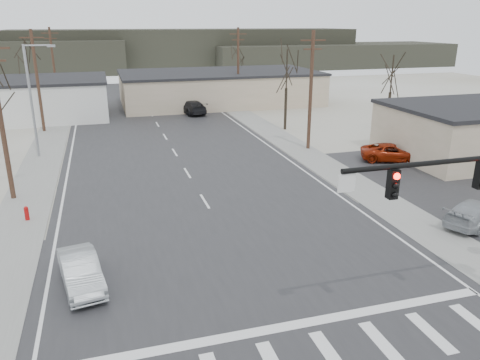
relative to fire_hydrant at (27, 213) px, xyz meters
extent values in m
plane|color=silver|center=(10.20, -8.00, -0.45)|extent=(140.00, 140.00, 0.00)
cube|color=#272729|center=(10.20, 7.00, -0.43)|extent=(18.00, 110.00, 0.05)
cube|color=#272729|center=(10.20, -8.00, -0.43)|extent=(90.00, 10.00, 0.04)
cube|color=gray|center=(-0.40, 12.00, -0.42)|extent=(3.00, 90.00, 0.06)
cube|color=gray|center=(20.80, 12.00, -0.42)|extent=(3.00, 90.00, 0.06)
cylinder|color=black|center=(15.80, -14.20, 5.75)|extent=(8.40, 0.18, 0.18)
cube|color=black|center=(13.50, -14.20, 5.15)|extent=(0.32, 0.30, 1.00)
sphere|color=#FF0C05|center=(13.50, -14.37, 5.47)|extent=(0.22, 0.22, 0.22)
cube|color=silver|center=(11.80, -14.20, 5.35)|extent=(0.60, 0.04, 0.60)
cylinder|color=#A50C0C|center=(0.00, 0.00, -0.10)|extent=(0.24, 0.24, 0.70)
sphere|color=#A50C0C|center=(0.00, 0.00, 0.30)|extent=(0.24, 0.24, 0.24)
cube|color=silver|center=(-5.80, 32.00, 1.65)|extent=(22.00, 12.00, 4.20)
cube|color=black|center=(-5.80, 32.00, 3.90)|extent=(22.30, 12.30, 0.30)
cube|color=#BFA992|center=(20.20, 36.00, 1.55)|extent=(26.00, 14.00, 4.00)
cube|color=black|center=(20.20, 36.00, 3.70)|extent=(26.30, 14.30, 0.30)
cube|color=#BFA992|center=(34.20, 4.00, 1.55)|extent=(14.00, 10.00, 4.00)
cylinder|color=#472C21|center=(-1.30, 4.00, 4.55)|extent=(0.30, 0.30, 10.00)
cylinder|color=#472C21|center=(-1.30, 24.00, 4.55)|extent=(0.30, 0.30, 10.00)
cube|color=#472C21|center=(-1.30, 24.00, 8.75)|extent=(2.20, 0.12, 0.12)
cube|color=#472C21|center=(-1.30, 24.00, 8.05)|extent=(1.60, 0.12, 0.12)
cylinder|color=#472C21|center=(-1.30, 44.00, 4.55)|extent=(0.30, 0.30, 10.00)
cube|color=#472C21|center=(-1.30, 44.00, 8.75)|extent=(2.20, 0.12, 0.12)
cube|color=#472C21|center=(-1.30, 44.00, 8.05)|extent=(1.60, 0.12, 0.12)
cylinder|color=#472C21|center=(21.70, 10.00, 4.55)|extent=(0.30, 0.30, 10.00)
cube|color=#472C21|center=(21.70, 10.00, 8.75)|extent=(2.20, 0.12, 0.12)
cube|color=#472C21|center=(21.70, 10.00, 8.05)|extent=(1.60, 0.12, 0.12)
cylinder|color=#472C21|center=(21.70, 32.00, 4.55)|extent=(0.30, 0.30, 10.00)
cube|color=#472C21|center=(21.70, 32.00, 8.75)|extent=(2.20, 0.12, 0.12)
cube|color=#472C21|center=(21.70, 32.00, 8.05)|extent=(1.60, 0.12, 0.12)
cylinder|color=gray|center=(-0.80, 14.00, 4.05)|extent=(0.20, 0.20, 9.00)
cylinder|color=gray|center=(0.20, 14.00, 8.45)|extent=(2.00, 0.12, 0.12)
cube|color=gray|center=(1.20, 14.00, 8.40)|extent=(0.60, 0.25, 0.18)
cylinder|color=black|center=(-2.80, 12.00, 1.42)|extent=(0.28, 0.28, 3.75)
cylinder|color=black|center=(22.70, 18.00, 1.67)|extent=(0.28, 0.28, 4.25)
cylinder|color=black|center=(22.70, 18.00, 5.50)|extent=(0.14, 0.14, 4.25)
cylinder|color=black|center=(-3.80, 38.00, 1.80)|extent=(0.28, 0.28, 4.50)
cylinder|color=black|center=(-3.80, 38.00, 5.85)|extent=(0.14, 0.14, 4.50)
cylinder|color=black|center=(25.20, 44.00, 1.55)|extent=(0.28, 0.28, 4.00)
cylinder|color=black|center=(25.20, 44.00, 5.15)|extent=(0.14, 0.14, 4.00)
cylinder|color=black|center=(32.20, 14.00, 1.55)|extent=(0.28, 0.28, 4.00)
cylinder|color=black|center=(32.20, 14.00, 5.15)|extent=(0.14, 0.14, 4.00)
cube|color=#333026|center=(25.20, 88.00, 4.05)|extent=(80.00, 18.00, 9.00)
cube|color=#333026|center=(60.20, 82.00, 2.30)|extent=(60.00, 18.00, 5.50)
imported|color=#959B9F|center=(3.12, -8.13, 0.28)|extent=(2.17, 4.35, 1.37)
imported|color=black|center=(14.97, 29.21, 0.40)|extent=(3.28, 5.90, 1.62)
imported|color=black|center=(8.85, 49.90, 0.31)|extent=(2.57, 4.47, 1.43)
imported|color=maroon|center=(26.54, 4.57, 0.26)|extent=(5.37, 3.97, 1.36)
imported|color=black|center=(29.34, 2.78, 0.29)|extent=(4.46, 3.00, 1.41)
imported|color=black|center=(32.14, 3.62, 0.32)|extent=(4.69, 2.24, 1.48)
imported|color=#93979C|center=(23.74, -7.59, 0.26)|extent=(5.07, 3.60, 1.36)
camera|label=1|loc=(4.62, -26.61, 10.17)|focal=35.00mm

